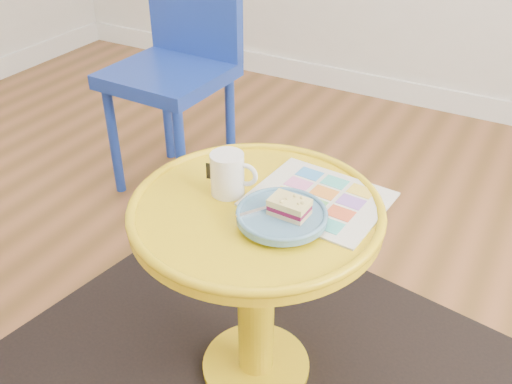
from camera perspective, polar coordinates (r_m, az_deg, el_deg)
The scene contains 10 objects.
floor at distance 1.80m, azimuth -11.13°, elevation -13.30°, with size 4.00×4.00×0.00m, color brown.
room_walls at distance 2.93m, azimuth -14.32°, elevation 7.42°, with size 4.00×4.00×4.00m.
rug at distance 1.67m, azimuth 0.00°, elevation -17.14°, with size 1.30×1.10×0.01m, color black.
side_table at distance 1.39m, azimuth -0.00°, elevation -6.75°, with size 0.58×0.58×0.55m.
chair at distance 2.25m, azimuth -7.72°, elevation 13.49°, with size 0.43×0.43×0.93m.
newspaper at distance 1.32m, azimuth 6.27°, elevation -0.70°, with size 0.30×0.25×0.01m, color silver.
mug at distance 1.31m, azimuth -2.78°, elevation 1.92°, with size 0.11×0.08×0.10m.
plate at distance 1.23m, azimuth 2.59°, elevation -2.43°, with size 0.20×0.20×0.02m.
cake_slice at distance 1.21m, azimuth 3.36°, elevation -1.48°, with size 0.09×0.06×0.04m.
fork at distance 1.24m, azimuth 1.26°, elevation -1.55°, with size 0.09×0.13×0.00m.
Camera 1 is at (0.89, -0.89, 1.29)m, focal length 40.00 mm.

